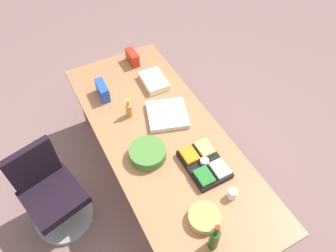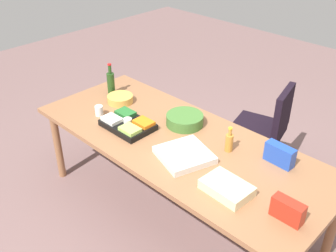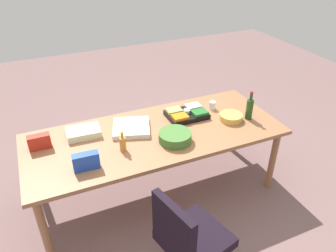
{
  "view_description": "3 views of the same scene",
  "coord_description": "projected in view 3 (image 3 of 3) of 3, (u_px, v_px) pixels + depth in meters",
  "views": [
    {
      "loc": [
        1.58,
        -0.79,
        3.07
      ],
      "look_at": [
        -0.06,
        0.08,
        0.83
      ],
      "focal_mm": 34.85,
      "sensor_mm": 36.0,
      "label": 1
    },
    {
      "loc": [
        -1.77,
        1.93,
        2.5
      ],
      "look_at": [
        0.09,
        0.02,
        0.87
      ],
      "focal_mm": 42.02,
      "sensor_mm": 36.0,
      "label": 2
    },
    {
      "loc": [
        -0.98,
        -2.54,
        2.54
      ],
      "look_at": [
        0.12,
        -0.04,
        0.85
      ],
      "focal_mm": 34.92,
      "sensor_mm": 36.0,
      "label": 3
    }
  ],
  "objects": [
    {
      "name": "ground_plane",
      "position": [
        157.0,
        191.0,
        3.65
      ],
      "size": [
        10.0,
        10.0,
        0.0
      ],
      "primitive_type": "plane",
      "color": "#775A59"
    },
    {
      "name": "conference_table",
      "position": [
        156.0,
        138.0,
        3.28
      ],
      "size": [
        2.54,
        1.04,
        0.77
      ],
      "color": "#976441",
      "rests_on": "ground"
    },
    {
      "name": "office_chair",
      "position": [
        190.0,
        248.0,
        2.58
      ],
      "size": [
        0.59,
        0.58,
        0.92
      ],
      "color": "gray",
      "rests_on": "ground"
    },
    {
      "name": "chip_bowl",
      "position": [
        231.0,
        117.0,
        3.43
      ],
      "size": [
        0.28,
        0.28,
        0.07
      ],
      "primitive_type": "cylinder",
      "rotation": [
        0.0,
        0.0,
        0.21
      ],
      "color": "gold",
      "rests_on": "conference_table"
    },
    {
      "name": "veggie_tray",
      "position": [
        187.0,
        114.0,
        3.49
      ],
      "size": [
        0.42,
        0.3,
        0.09
      ],
      "color": "black",
      "rests_on": "conference_table"
    },
    {
      "name": "sheet_cake",
      "position": [
        84.0,
        132.0,
        3.18
      ],
      "size": [
        0.33,
        0.24,
        0.07
      ],
      "primitive_type": "cube",
      "rotation": [
        0.0,
        0.0,
        -0.05
      ],
      "color": "beige",
      "rests_on": "conference_table"
    },
    {
      "name": "dressing_bottle",
      "position": [
        123.0,
        143.0,
        2.95
      ],
      "size": [
        0.06,
        0.06,
        0.2
      ],
      "color": "#C28132",
      "rests_on": "conference_table"
    },
    {
      "name": "salad_bowl",
      "position": [
        175.0,
        137.0,
        3.09
      ],
      "size": [
        0.38,
        0.38,
        0.09
      ],
      "primitive_type": "cylinder",
      "rotation": [
        0.0,
        0.0,
        -0.25
      ],
      "color": "#417130",
      "rests_on": "conference_table"
    },
    {
      "name": "wine_bottle",
      "position": [
        249.0,
        108.0,
        3.42
      ],
      "size": [
        0.09,
        0.09,
        0.31
      ],
      "color": "#224419",
      "rests_on": "conference_table"
    },
    {
      "name": "paper_cup",
      "position": [
        212.0,
        105.0,
        3.63
      ],
      "size": [
        0.07,
        0.07,
        0.09
      ],
      "primitive_type": "cylinder",
      "rotation": [
        0.0,
        0.0,
        -0.03
      ],
      "color": "white",
      "rests_on": "conference_table"
    },
    {
      "name": "chip_bag_blue",
      "position": [
        86.0,
        161.0,
        2.73
      ],
      "size": [
        0.22,
        0.09,
        0.15
      ],
      "primitive_type": "cube",
      "rotation": [
        0.0,
        0.0,
        -0.05
      ],
      "color": "#2148B4",
      "rests_on": "conference_table"
    },
    {
      "name": "chip_bag_red",
      "position": [
        39.0,
        142.0,
        2.98
      ],
      "size": [
        0.2,
        0.08,
        0.14
      ],
      "primitive_type": "cube",
      "rotation": [
        0.0,
        0.0,
        -0.0
      ],
      "color": "#B52919",
      "rests_on": "conference_table"
    },
    {
      "name": "pizza_box",
      "position": [
        131.0,
        128.0,
        3.27
      ],
      "size": [
        0.45,
        0.45,
        0.05
      ],
      "primitive_type": "cube",
      "rotation": [
        0.0,
        0.0,
        -0.32
      ],
      "color": "silver",
      "rests_on": "conference_table"
    }
  ]
}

